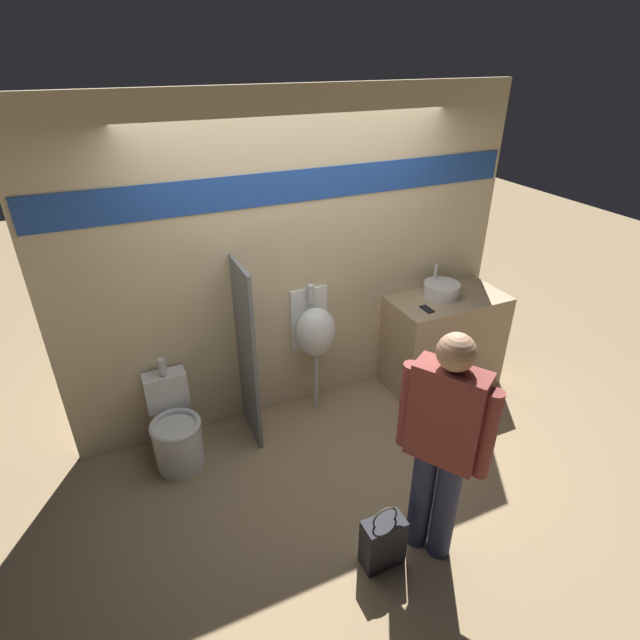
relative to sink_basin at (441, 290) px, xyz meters
name	(u,v)px	position (x,y,z in m)	size (l,w,h in m)	color
ground_plane	(328,436)	(-1.29, -0.34, -0.98)	(16.00, 16.00, 0.00)	#997F5B
display_wall	(298,264)	(-1.29, 0.26, 0.38)	(3.86, 0.07, 2.70)	beige
sink_counter	(443,341)	(0.05, -0.06, -0.52)	(1.07, 0.57, 0.92)	tan
sink_basin	(441,290)	(0.00, 0.00, 0.00)	(0.33, 0.33, 0.27)	silver
cell_phone	(427,309)	(-0.27, -0.17, -0.06)	(0.07, 0.14, 0.01)	black
divider_near_counter	(247,356)	(-1.86, -0.01, -0.21)	(0.03, 0.47, 1.55)	slate
urinal_near_counter	(315,332)	(-1.22, 0.08, -0.19)	(0.35, 0.30, 1.19)	silver
toilet	(176,432)	(-2.49, -0.08, -0.70)	(0.39, 0.55, 0.84)	silver
person_in_vest	(442,442)	(-1.15, -1.56, -0.09)	(0.37, 0.50, 1.62)	#282D4C
shopping_bag	(383,541)	(-1.49, -1.54, -0.80)	(0.27, 0.15, 0.48)	#232328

